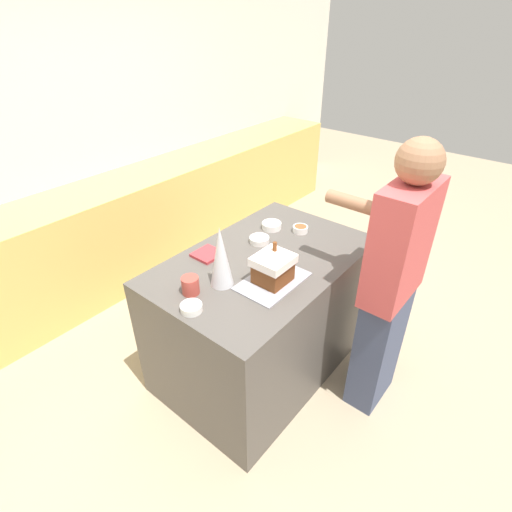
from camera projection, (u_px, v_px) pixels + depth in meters
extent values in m
plane|color=tan|center=(263.00, 361.00, 2.99)|extent=(12.00, 12.00, 0.00)
cube|color=white|center=(76.00, 138.00, 3.40)|extent=(8.00, 0.05, 2.60)
cube|color=#DBBC60|center=(116.00, 234.00, 3.67)|extent=(6.00, 0.60, 0.95)
cube|color=#514C47|center=(263.00, 314.00, 2.75)|extent=(1.44, 0.92, 0.91)
cube|color=#9E9EA8|center=(273.00, 281.00, 2.30)|extent=(0.42, 0.27, 0.01)
cube|color=brown|center=(273.00, 272.00, 2.26)|extent=(0.19, 0.17, 0.11)
cube|color=white|center=(273.00, 260.00, 2.22)|extent=(0.21, 0.19, 0.05)
cylinder|color=brown|center=(275.00, 247.00, 2.24)|extent=(0.02, 0.02, 0.06)
cone|color=silver|center=(221.00, 257.00, 2.18)|extent=(0.13, 0.13, 0.37)
cylinder|color=white|center=(259.00, 240.00, 2.67)|extent=(0.13, 0.13, 0.04)
cylinder|color=orange|center=(259.00, 238.00, 2.66)|extent=(0.11, 0.11, 0.01)
cylinder|color=white|center=(272.00, 226.00, 2.83)|extent=(0.14, 0.14, 0.05)
cylinder|color=yellow|center=(272.00, 223.00, 2.82)|extent=(0.11, 0.11, 0.01)
cylinder|color=white|center=(191.00, 308.00, 2.07)|extent=(0.12, 0.12, 0.04)
cylinder|color=green|center=(191.00, 305.00, 2.06)|extent=(0.09, 0.09, 0.01)
cylinder|color=white|center=(300.00, 229.00, 2.79)|extent=(0.10, 0.10, 0.04)
cylinder|color=brown|center=(300.00, 227.00, 2.78)|extent=(0.09, 0.09, 0.01)
cube|color=#B23338|center=(208.00, 254.00, 2.53)|extent=(0.17, 0.16, 0.02)
cylinder|color=#B24238|center=(190.00, 285.00, 2.18)|extent=(0.10, 0.10, 0.10)
cube|color=#424C6B|center=(378.00, 347.00, 2.53)|extent=(0.35, 0.19, 0.85)
cube|color=#CC4C4C|center=(401.00, 244.00, 2.12)|extent=(0.46, 0.21, 0.67)
sphere|color=#996B4C|center=(420.00, 161.00, 1.88)|extent=(0.23, 0.23, 0.23)
cylinder|color=#996B4C|center=(365.00, 207.00, 2.16)|extent=(0.08, 0.46, 0.08)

